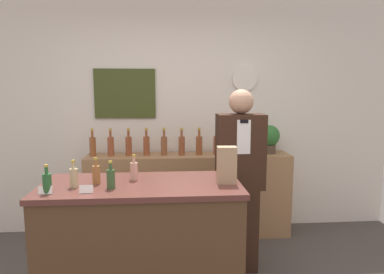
% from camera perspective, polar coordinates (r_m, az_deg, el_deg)
% --- Properties ---
extents(back_wall, '(5.20, 0.09, 2.70)m').
position_cam_1_polar(back_wall, '(3.99, -3.15, 3.63)').
color(back_wall, silver).
rests_on(back_wall, ground_plane).
extents(back_shelf, '(2.26, 0.38, 0.93)m').
position_cam_1_polar(back_shelf, '(3.92, -0.50, -9.67)').
color(back_shelf, '#9E754C').
rests_on(back_shelf, ground_plane).
extents(display_counter, '(1.46, 0.68, 0.97)m').
position_cam_1_polar(display_counter, '(2.74, -8.23, -17.46)').
color(display_counter, '#4C331E').
rests_on(display_counter, ground_plane).
extents(shopkeeper, '(0.42, 0.26, 1.66)m').
position_cam_1_polar(shopkeeper, '(3.16, 7.93, -7.35)').
color(shopkeeper, '#331E14').
rests_on(shopkeeper, ground_plane).
extents(potted_plant, '(0.24, 0.24, 0.32)m').
position_cam_1_polar(potted_plant, '(3.98, 12.70, -0.10)').
color(potted_plant, '#4C3D2D').
rests_on(potted_plant, back_shelf).
extents(paper_bag, '(0.15, 0.10, 0.27)m').
position_cam_1_polar(paper_bag, '(2.52, 5.79, -4.66)').
color(paper_bag, tan).
rests_on(paper_bag, display_counter).
extents(price_card_left, '(0.09, 0.02, 0.06)m').
position_cam_1_polar(price_card_left, '(2.47, -23.26, -8.12)').
color(price_card_left, white).
rests_on(price_card_left, display_counter).
extents(price_card_right, '(0.09, 0.02, 0.06)m').
position_cam_1_polar(price_card_right, '(2.40, -17.21, -8.30)').
color(price_card_right, white).
rests_on(price_card_right, display_counter).
extents(counter_bottle_0, '(0.06, 0.06, 0.20)m').
position_cam_1_polar(counter_bottle_0, '(2.48, -23.00, -7.01)').
color(counter_bottle_0, '#255B2C').
rests_on(counter_bottle_0, display_counter).
extents(counter_bottle_1, '(0.06, 0.06, 0.20)m').
position_cam_1_polar(counter_bottle_1, '(2.56, -19.10, -6.32)').
color(counter_bottle_1, tan).
rests_on(counter_bottle_1, display_counter).
extents(counter_bottle_2, '(0.06, 0.06, 0.20)m').
position_cam_1_polar(counter_bottle_2, '(2.60, -15.67, -5.95)').
color(counter_bottle_2, '#9A6335').
rests_on(counter_bottle_2, display_counter).
extents(counter_bottle_3, '(0.06, 0.06, 0.20)m').
position_cam_1_polar(counter_bottle_3, '(2.46, -13.37, -6.69)').
color(counter_bottle_3, '#34542D').
rests_on(counter_bottle_3, display_counter).
extents(counter_bottle_4, '(0.06, 0.06, 0.20)m').
position_cam_1_polar(counter_bottle_4, '(2.65, -9.64, -5.50)').
color(counter_bottle_4, tan).
rests_on(counter_bottle_4, display_counter).
extents(shelf_bottle_0, '(0.07, 0.07, 0.30)m').
position_cam_1_polar(shelf_bottle_0, '(3.87, -16.22, -1.41)').
color(shelf_bottle_0, brown).
rests_on(shelf_bottle_0, back_shelf).
extents(shelf_bottle_1, '(0.07, 0.07, 0.30)m').
position_cam_1_polar(shelf_bottle_1, '(3.83, -13.40, -1.40)').
color(shelf_bottle_1, brown).
rests_on(shelf_bottle_1, back_shelf).
extents(shelf_bottle_2, '(0.07, 0.07, 0.30)m').
position_cam_1_polar(shelf_bottle_2, '(3.81, -10.51, -1.37)').
color(shelf_bottle_2, brown).
rests_on(shelf_bottle_2, back_shelf).
extents(shelf_bottle_3, '(0.07, 0.07, 0.30)m').
position_cam_1_polar(shelf_bottle_3, '(3.80, -7.60, -1.34)').
color(shelf_bottle_3, brown).
rests_on(shelf_bottle_3, back_shelf).
extents(shelf_bottle_4, '(0.07, 0.07, 0.30)m').
position_cam_1_polar(shelf_bottle_4, '(3.78, -4.68, -1.34)').
color(shelf_bottle_4, brown).
rests_on(shelf_bottle_4, back_shelf).
extents(shelf_bottle_5, '(0.07, 0.07, 0.30)m').
position_cam_1_polar(shelf_bottle_5, '(3.77, -1.73, -1.33)').
color(shelf_bottle_5, brown).
rests_on(shelf_bottle_5, back_shelf).
extents(shelf_bottle_6, '(0.07, 0.07, 0.30)m').
position_cam_1_polar(shelf_bottle_6, '(3.78, 1.20, -1.30)').
color(shelf_bottle_6, brown).
rests_on(shelf_bottle_6, back_shelf).
extents(shelf_bottle_7, '(0.07, 0.07, 0.30)m').
position_cam_1_polar(shelf_bottle_7, '(3.81, 4.10, -1.25)').
color(shelf_bottle_7, brown).
rests_on(shelf_bottle_7, back_shelf).
extents(shelf_bottle_8, '(0.07, 0.07, 0.30)m').
position_cam_1_polar(shelf_bottle_8, '(3.85, 6.92, -1.18)').
color(shelf_bottle_8, brown).
rests_on(shelf_bottle_8, back_shelf).
extents(shelf_bottle_9, '(0.07, 0.07, 0.30)m').
position_cam_1_polar(shelf_bottle_9, '(3.89, 9.74, -1.15)').
color(shelf_bottle_9, brown).
rests_on(shelf_bottle_9, back_shelf).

